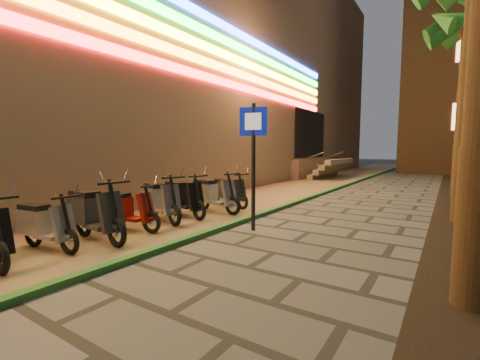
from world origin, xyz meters
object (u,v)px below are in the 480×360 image
Objects in this scene: scooter_9 at (181,197)px; pedestrian_sign at (253,149)px; scooter_10 at (211,194)px; scooter_11 at (227,191)px; scooter_5 at (43,225)px; scooter_6 at (92,213)px; scooter_8 at (159,200)px; scooter_7 at (125,209)px.

pedestrian_sign is at bearing 7.09° from scooter_9.
scooter_11 is at bearing 103.46° from scooter_10.
scooter_10 reaches higher than scooter_5.
pedestrian_sign is at bearing -23.80° from scooter_10.
pedestrian_sign reaches higher than scooter_10.
scooter_6 is 1.15× the size of scooter_11.
pedestrian_sign is 2.72m from scooter_10.
scooter_5 is 0.88× the size of scooter_10.
scooter_8 is 1.01× the size of scooter_9.
scooter_11 reaches higher than scooter_7.
scooter_6 is at bearing 70.43° from scooter_5.
scooter_9 is at bearing 82.08° from scooter_7.
scooter_5 is 0.84× the size of scooter_6.
scooter_5 is 4.43m from scooter_10.
scooter_6 is at bearing -150.08° from pedestrian_sign.
scooter_9 is 1.92m from scooter_11.
scooter_7 is at bearing -163.85° from pedestrian_sign.
scooter_8 is at bearing -98.03° from scooter_10.
scooter_5 is 2.77m from scooter_8.
scooter_7 is at bearing -75.93° from scooter_9.
scooter_10 is (-2.10, 1.15, -1.29)m from pedestrian_sign.
pedestrian_sign is 1.82× the size of scooter_7.
pedestrian_sign is at bearing 27.81° from scooter_8.
scooter_7 is (-0.12, 0.86, -0.08)m from scooter_6.
scooter_6 is at bearing -72.98° from scooter_11.
scooter_7 is at bearing 80.68° from scooter_5.
scooter_7 is (-2.40, -1.55, -1.34)m from pedestrian_sign.
pedestrian_sign is 3.55m from scooter_6.
scooter_9 is (-0.02, 1.82, 0.04)m from scooter_7.
scooter_5 is at bearing -143.87° from pedestrian_sign.
scooter_5 is 0.96× the size of scooter_11.
scooter_5 is at bearing -89.72° from scooter_10.
scooter_8 is at bearing 174.33° from pedestrian_sign.
pedestrian_sign is at bearing 50.52° from scooter_6.
scooter_5 is 3.52m from scooter_9.
scooter_9 is (-2.42, 0.27, -1.30)m from pedestrian_sign.
scooter_10 is at bearing 75.09° from scooter_7.
scooter_11 is (-0.15, 1.02, -0.04)m from scooter_10.
pedestrian_sign is at bearing 24.28° from scooter_7.
scooter_5 is at bearing -100.90° from scooter_7.
pedestrian_sign is 1.64× the size of scooter_8.
pedestrian_sign is 2.84m from scooter_8.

